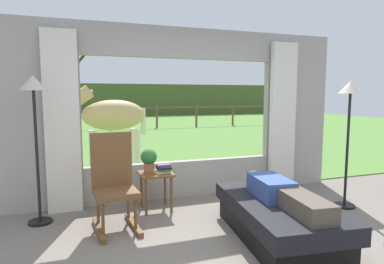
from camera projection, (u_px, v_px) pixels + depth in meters
The scene contains 16 objects.
back_wall_with_window at pixel (182, 116), 4.94m from camera, with size 5.20×0.12×2.55m.
curtain_panel_left at pixel (62, 123), 4.27m from camera, with size 0.44×0.10×2.40m, color silver.
curtain_panel_right at pixel (283, 117), 5.37m from camera, with size 0.44×0.10×2.40m, color silver.
outdoor_pasture_lawn at pixel (113, 128), 15.32m from camera, with size 36.00×21.68×0.02m, color #568438.
distant_hill_ridge at pixel (100, 100), 24.43m from camera, with size 36.00×2.00×2.40m, color #48582D.
recliner_sofa at pixel (277, 218), 3.57m from camera, with size 1.09×1.79×0.42m.
reclining_person at pixel (281, 193), 3.49m from camera, with size 0.41×1.44×0.22m.
rocking_chair at pixel (114, 182), 3.83m from camera, with size 0.52×0.72×1.12m.
side_table at pixel (156, 179), 4.41m from camera, with size 0.44×0.44×0.52m.
potted_plant at pixel (149, 159), 4.41m from camera, with size 0.22×0.22×0.32m.
book_stack at pixel (163, 169), 4.37m from camera, with size 0.21×0.16×0.12m.
floor_lamp_left at pixel (34, 105), 3.84m from camera, with size 0.32×0.32×1.79m.
floor_lamp_right at pixel (350, 105), 4.43m from camera, with size 0.32×0.32×1.76m.
horse at pixel (110, 116), 6.39m from camera, with size 1.82×0.74×1.73m.
pasture_tree at pixel (75, 95), 10.49m from camera, with size 1.51×1.54×3.47m.
pasture_fence_line at pixel (114, 113), 14.83m from camera, with size 16.10×0.10×1.10m.
Camera 1 is at (-1.47, -2.46, 1.56)m, focal length 30.51 mm.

